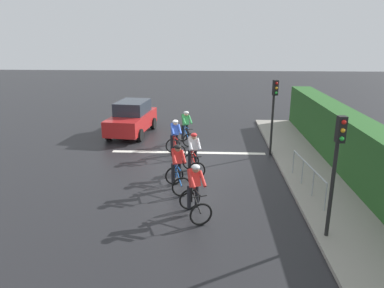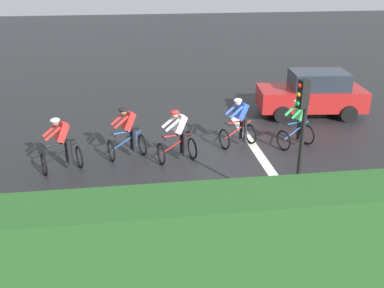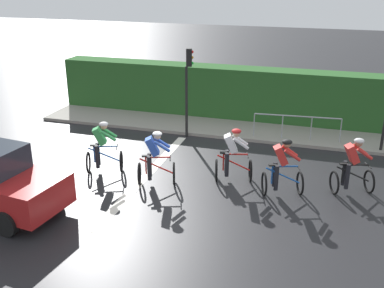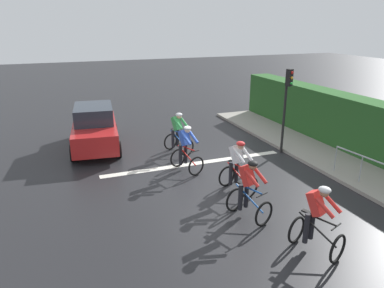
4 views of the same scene
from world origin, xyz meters
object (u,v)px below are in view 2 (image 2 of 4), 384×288
(traffic_light_near_crossing, at_px, (301,128))
(cyclist_second, at_px, (128,134))
(cyclist_trailing, at_px, (298,124))
(pedestrian_railing_kerbside, at_px, (126,210))
(car_red, at_px, (313,94))
(cyclist_mid, at_px, (178,137))
(cyclist_lead, at_px, (62,146))
(cyclist_fourth, at_px, (239,123))

(traffic_light_near_crossing, bearing_deg, cyclist_second, 45.98)
(cyclist_trailing, height_order, pedestrian_railing_kerbside, cyclist_trailing)
(pedestrian_railing_kerbside, bearing_deg, car_red, -44.02)
(cyclist_trailing, distance_m, pedestrian_railing_kerbside, 7.12)
(cyclist_mid, bearing_deg, traffic_light_near_crossing, -143.87)
(cyclist_lead, bearing_deg, cyclist_second, -70.24)
(cyclist_lead, xyz_separation_m, traffic_light_near_crossing, (-3.14, -5.83, 1.43))
(cyclist_second, height_order, car_red, car_red)
(cyclist_lead, height_order, car_red, car_red)
(cyclist_lead, bearing_deg, cyclist_trailing, -84.04)
(cyclist_mid, bearing_deg, cyclist_fourth, -66.87)
(pedestrian_railing_kerbside, bearing_deg, cyclist_trailing, -50.87)
(traffic_light_near_crossing, relative_size, pedestrian_railing_kerbside, 1.07)
(cyclist_lead, relative_size, traffic_light_near_crossing, 0.50)
(cyclist_trailing, bearing_deg, car_red, -29.90)
(cyclist_second, relative_size, cyclist_mid, 1.00)
(cyclist_second, distance_m, cyclist_fourth, 3.65)
(cyclist_mid, xyz_separation_m, cyclist_fourth, (0.90, -2.11, 0.00))
(traffic_light_near_crossing, xyz_separation_m, pedestrian_railing_kerbside, (-0.58, 3.98, -1.45))
(car_red, bearing_deg, cyclist_trailing, 150.10)
(cyclist_lead, relative_size, cyclist_fourth, 1.00)
(cyclist_trailing, bearing_deg, cyclist_mid, 98.08)
(pedestrian_railing_kerbside, bearing_deg, cyclist_second, -0.38)
(pedestrian_railing_kerbside, bearing_deg, cyclist_mid, -21.37)
(cyclist_fourth, relative_size, pedestrian_railing_kerbside, 0.53)
(cyclist_lead, relative_size, car_red, 0.39)
(pedestrian_railing_kerbside, bearing_deg, cyclist_fourth, -37.08)
(traffic_light_near_crossing, bearing_deg, cyclist_lead, 61.68)
(cyclist_mid, height_order, traffic_light_near_crossing, traffic_light_near_crossing)
(traffic_light_near_crossing, distance_m, pedestrian_railing_kerbside, 4.27)
(cyclist_second, xyz_separation_m, cyclist_mid, (-0.47, -1.51, 0.00))
(pedestrian_railing_kerbside, bearing_deg, cyclist_lead, 26.41)
(cyclist_lead, height_order, cyclist_fourth, same)
(cyclist_fourth, height_order, car_red, car_red)
(car_red, bearing_deg, cyclist_second, 113.29)
(car_red, bearing_deg, cyclist_lead, 112.58)
(cyclist_fourth, bearing_deg, traffic_light_near_crossing, -175.59)
(cyclist_mid, height_order, pedestrian_railing_kerbside, cyclist_mid)
(cyclist_second, bearing_deg, cyclist_mid, -107.36)
(cyclist_mid, xyz_separation_m, traffic_light_near_crossing, (-3.34, -2.44, 1.43))
(cyclist_lead, distance_m, pedestrian_railing_kerbside, 4.16)
(cyclist_lead, bearing_deg, cyclist_mid, -86.56)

